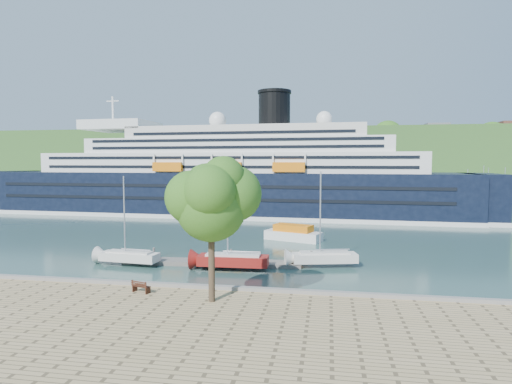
% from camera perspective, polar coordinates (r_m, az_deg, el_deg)
% --- Properties ---
extents(ground, '(400.00, 400.00, 0.00)m').
position_cam_1_polar(ground, '(37.63, -12.14, -13.57)').
color(ground, '#284741').
rests_on(ground, ground).
extents(far_hillside, '(400.00, 50.00, 24.00)m').
position_cam_1_polar(far_hillside, '(178.77, 5.39, 4.21)').
color(far_hillside, '#335923').
rests_on(far_hillside, ground).
extents(quay_coping, '(220.00, 0.50, 0.30)m').
position_cam_1_polar(quay_coping, '(37.12, -12.28, -11.96)').
color(quay_coping, slate).
rests_on(quay_coping, promenade).
extents(cruise_ship, '(116.55, 21.62, 26.04)m').
position_cam_1_polar(cruise_ship, '(91.84, -5.10, 5.06)').
color(cruise_ship, black).
rests_on(cruise_ship, ground).
extents(park_bench, '(1.77, 1.15, 1.05)m').
position_cam_1_polar(park_bench, '(35.77, -15.05, -12.00)').
color(park_bench, '#431F13').
rests_on(park_bench, promenade).
extents(promenade_tree, '(6.99, 6.99, 11.58)m').
position_cam_1_polar(promenade_tree, '(31.53, -5.98, -4.24)').
color(promenade_tree, '#295A17').
rests_on(promenade_tree, promenade).
extents(floating_pontoon, '(19.80, 3.71, 0.44)m').
position_cam_1_polar(floating_pontoon, '(48.12, -5.94, -9.34)').
color(floating_pontoon, gray).
rests_on(floating_pontoon, ground).
extents(sailboat_white_near, '(7.39, 2.65, 9.35)m').
position_cam_1_polar(sailboat_white_near, '(48.64, -16.62, -4.00)').
color(sailboat_white_near, silver).
rests_on(sailboat_white_near, ground).
extents(sailboat_red, '(8.19, 2.54, 10.49)m').
position_cam_1_polar(sailboat_red, '(44.39, -3.09, -3.84)').
color(sailboat_red, maroon).
rests_on(sailboat_red, ground).
extents(sailboat_white_far, '(7.90, 3.79, 9.84)m').
position_cam_1_polar(sailboat_white_far, '(46.53, 9.20, -3.93)').
color(sailboat_white_far, silver).
rests_on(sailboat_white_far, ground).
extents(tender_launch, '(8.76, 5.54, 2.29)m').
position_cam_1_polar(tender_launch, '(62.34, 4.99, -5.39)').
color(tender_launch, orange).
rests_on(tender_launch, ground).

